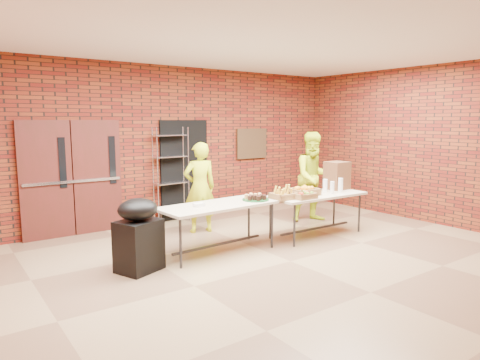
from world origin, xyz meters
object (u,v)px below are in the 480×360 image
wire_rack (171,175)px  volunteer_woman (200,188)px  table_left (218,208)px  coffee_dispenser (337,175)px  volunteer_man (314,177)px  covered_grill (139,235)px  table_right (317,197)px

wire_rack → volunteer_woman: bearing=-91.5°
wire_rack → table_left: bearing=-103.5°
coffee_dispenser → volunteer_man: volunteer_man is taller
wire_rack → coffee_dispenser: 3.33m
covered_grill → table_right: bearing=-23.4°
wire_rack → table_right: size_ratio=1.04×
covered_grill → volunteer_man: bearing=-11.5°
table_left → volunteer_man: volunteer_man is taller
wire_rack → coffee_dispenser: size_ratio=3.67×
table_right → coffee_dispenser: 0.82m
table_left → covered_grill: bearing=179.6°
wire_rack → table_left: wire_rack is taller
wire_rack → coffee_dispenser: wire_rack is taller
wire_rack → table_left: size_ratio=1.01×
table_right → coffee_dispenser: coffee_dispenser is taller
wire_rack → volunteer_man: 2.95m
coffee_dispenser → wire_rack: bearing=135.9°
table_left → covered_grill: (-1.36, -0.06, -0.20)m
table_right → covered_grill: (-3.37, 0.12, -0.19)m
table_right → coffee_dispenser: bearing=14.7°
coffee_dispenser → covered_grill: 4.13m
wire_rack → volunteer_woman: 1.05m
wire_rack → volunteer_woman: (0.06, -1.04, -0.13)m
table_left → covered_grill: size_ratio=1.89×
table_left → covered_grill: covered_grill is taller
coffee_dispenser → volunteer_man: 0.68m
table_right → volunteer_man: volunteer_man is taller
coffee_dispenser → volunteer_woman: (-2.33, 1.28, -0.19)m
wire_rack → volunteer_man: (2.45, -1.65, -0.05)m
table_right → volunteer_woman: (-1.60, 1.45, 0.14)m
wire_rack → table_right: bearing=-61.2°
wire_rack → volunteer_man: wire_rack is taller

